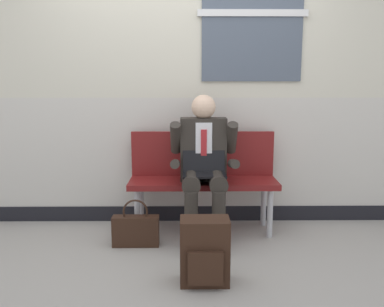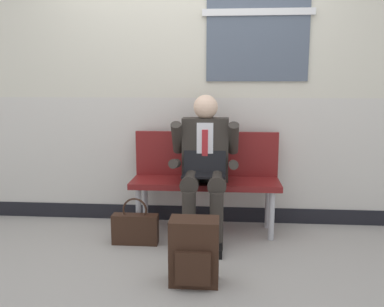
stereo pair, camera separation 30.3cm
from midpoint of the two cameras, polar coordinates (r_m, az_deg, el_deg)
name	(u,v)px [view 2 (the right image)]	position (r m, az deg, el deg)	size (l,w,h in m)	color
ground_plane	(177,249)	(3.40, 0.58, -13.17)	(18.00, 18.00, 0.00)	#9E9991
station_wall	(187,84)	(3.89, 1.52, 9.70)	(6.22, 0.17, 2.65)	beige
bench_with_person	(206,173)	(3.70, 4.27, -2.74)	(1.31, 0.42, 0.89)	maroon
person_seated	(205,163)	(3.48, 4.27, -1.41)	(0.57, 0.70, 1.23)	#2D2823
backpack	(194,252)	(2.80, 3.50, -13.61)	(0.33, 0.24, 0.45)	#331E14
handbag	(135,228)	(3.47, -5.40, -10.32)	(0.38, 0.11, 0.39)	#331E14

